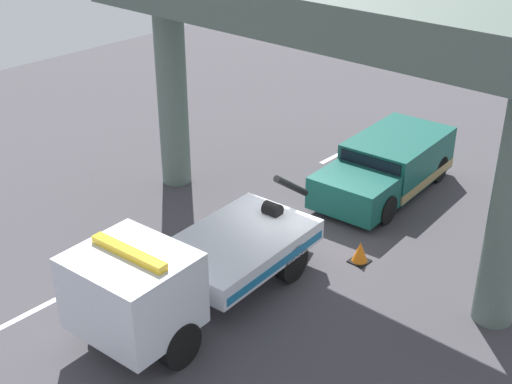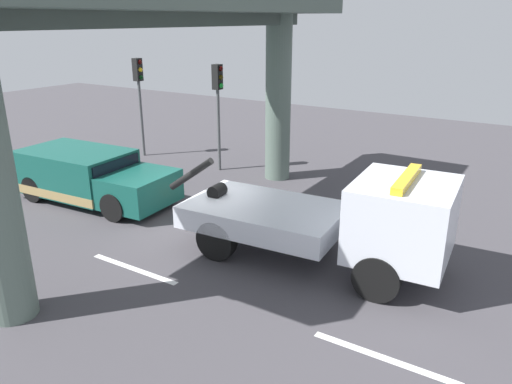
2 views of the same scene
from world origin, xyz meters
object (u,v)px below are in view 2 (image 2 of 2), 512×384
object	(u,v)px
tow_truck_white	(339,219)
traffic_cone_orange	(223,199)
traffic_light_near	(139,86)
towed_van_green	(90,177)
traffic_light_far	(218,94)

from	to	relation	value
tow_truck_white	traffic_cone_orange	distance (m)	4.91
traffic_light_near	traffic_cone_orange	bearing A→B (deg)	-26.30
traffic_cone_orange	traffic_light_near	bearing A→B (deg)	153.70
towed_van_green	traffic_light_far	size ratio (longest dim) A/B	1.34
traffic_light_far	traffic_cone_orange	bearing A→B (deg)	-52.73
traffic_light_near	traffic_light_far	world-z (taller)	traffic_light_near
traffic_cone_orange	tow_truck_white	bearing A→B (deg)	-20.07
towed_van_green	tow_truck_white	bearing A→B (deg)	0.41
tow_truck_white	traffic_cone_orange	world-z (taller)	tow_truck_white
traffic_light_near	traffic_cone_orange	xyz separation A→B (m)	(6.41, -3.17, -2.69)
traffic_cone_orange	traffic_light_far	bearing A→B (deg)	127.27
traffic_light_near	tow_truck_white	bearing A→B (deg)	-23.79
tow_truck_white	traffic_light_far	world-z (taller)	traffic_light_far
traffic_light_near	traffic_light_far	size ratio (longest dim) A/B	1.01
tow_truck_white	traffic_light_near	bearing A→B (deg)	156.21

